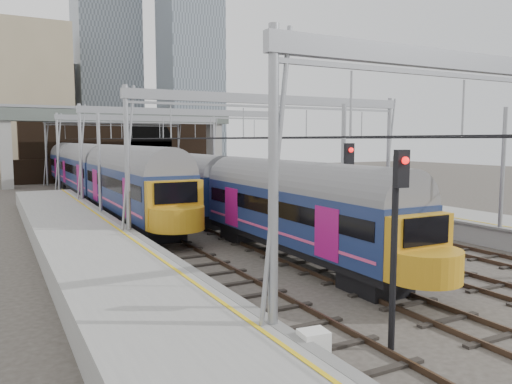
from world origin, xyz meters
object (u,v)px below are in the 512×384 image
signal_near_centre (347,193)px  relay_cabinet (313,358)px  train_main (153,176)px  train_second (74,166)px  signal_near_left (396,227)px

signal_near_centre → relay_cabinet: size_ratio=4.28×
train_main → train_second: size_ratio=0.87×
signal_near_left → relay_cabinet: signal_near_left is taller
signal_near_centre → relay_cabinet: (-6.46, -7.14, -2.68)m
signal_near_centre → relay_cabinet: 10.00m
train_second → train_main: bearing=-76.6°
train_second → signal_near_left: bearing=-88.8°
train_main → signal_near_centre: (0.66, -24.97, 0.95)m
signal_near_centre → train_main: bearing=100.8°
train_main → signal_near_left: size_ratio=11.51×
relay_cabinet → signal_near_centre: bearing=53.8°
train_second → relay_cabinet: bearing=-92.1°
train_main → signal_near_centre: 25.00m
train_main → relay_cabinet: train_main is taller
train_second → signal_near_left: 48.36m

